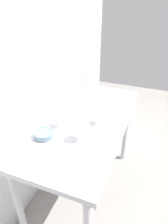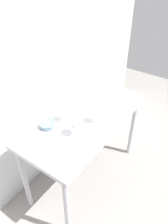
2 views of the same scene
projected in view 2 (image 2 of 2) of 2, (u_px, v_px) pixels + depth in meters
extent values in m
plane|color=gray|center=(85.00, 175.00, 2.64)|extent=(6.00, 6.00, 0.00)
cube|color=silver|center=(44.00, 65.00, 2.09)|extent=(3.80, 0.04, 2.60)
cube|color=#B2B2B7|center=(85.00, 118.00, 2.11)|extent=(1.40, 0.64, 0.04)
cube|color=#B2B2B7|center=(115.00, 131.00, 1.96)|extent=(1.40, 0.01, 0.05)
cylinder|color=#B2B2B7|center=(67.00, 209.00, 1.84)|extent=(0.05, 0.05, 0.86)
cylinder|color=#B2B2B7|center=(132.00, 128.00, 2.68)|extent=(0.05, 0.05, 0.86)
cylinder|color=#B2B2B7|center=(25.00, 179.00, 2.08)|extent=(0.05, 0.05, 0.86)
cylinder|color=#B2B2B7|center=(97.00, 113.00, 2.92)|extent=(0.05, 0.05, 0.86)
cylinder|color=white|center=(64.00, 120.00, 2.05)|extent=(0.08, 0.08, 0.00)
cylinder|color=white|center=(64.00, 117.00, 2.02)|extent=(0.01, 0.01, 0.08)
sphere|color=white|center=(64.00, 110.00, 1.98)|extent=(0.08, 0.08, 0.08)
cylinder|color=maroon|center=(64.00, 111.00, 1.98)|extent=(0.06, 0.06, 0.03)
cylinder|color=white|center=(76.00, 135.00, 1.89)|extent=(0.07, 0.07, 0.00)
cylinder|color=white|center=(76.00, 131.00, 1.86)|extent=(0.01, 0.01, 0.08)
sphere|color=white|center=(75.00, 124.00, 1.81)|extent=(0.10, 0.10, 0.10)
cylinder|color=maroon|center=(76.00, 125.00, 1.82)|extent=(0.07, 0.07, 0.03)
cylinder|color=white|center=(96.00, 122.00, 2.02)|extent=(0.07, 0.07, 0.00)
cylinder|color=white|center=(96.00, 119.00, 2.00)|extent=(0.01, 0.01, 0.08)
sphere|color=white|center=(97.00, 112.00, 1.95)|extent=(0.09, 0.09, 0.09)
cylinder|color=maroon|center=(96.00, 113.00, 1.96)|extent=(0.06, 0.06, 0.03)
cube|color=white|center=(80.00, 107.00, 2.22)|extent=(0.23, 0.25, 0.01)
cube|color=white|center=(93.00, 101.00, 2.30)|extent=(0.23, 0.25, 0.01)
cube|color=#3F3F47|center=(87.00, 104.00, 2.26)|extent=(0.07, 0.20, 0.01)
cube|color=white|center=(109.00, 97.00, 2.38)|extent=(0.17, 0.24, 0.00)
cylinder|color=beige|center=(47.00, 127.00, 1.97)|extent=(0.12, 0.12, 0.01)
cylinder|color=slate|center=(47.00, 125.00, 1.96)|extent=(0.14, 0.14, 0.03)
torus|color=slate|center=(47.00, 123.00, 1.95)|extent=(0.14, 0.14, 0.01)
cone|color=#BBBBBB|center=(98.00, 82.00, 2.55)|extent=(0.11, 0.11, 0.10)
cylinder|color=#C17F4C|center=(98.00, 77.00, 2.52)|extent=(0.02, 0.02, 0.01)
cone|color=#BBBBBB|center=(98.00, 76.00, 2.51)|extent=(0.02, 0.02, 0.03)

